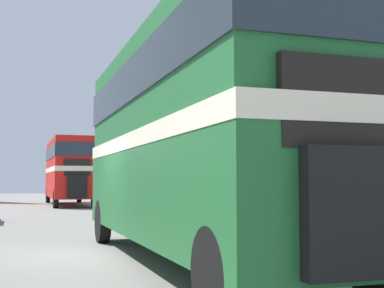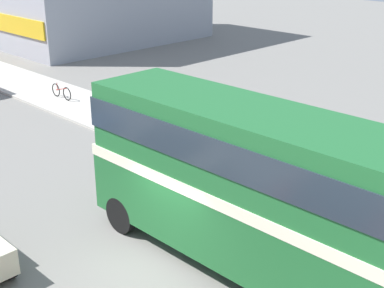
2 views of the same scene
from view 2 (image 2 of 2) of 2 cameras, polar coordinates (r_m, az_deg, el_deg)
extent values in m
plane|color=slate|center=(14.49, -3.53, -13.06)|extent=(120.00, 120.00, 0.00)
cube|color=#B7B2A8|center=(18.99, 11.80, -4.39)|extent=(3.50, 120.00, 0.12)
cube|color=#1E602D|center=(13.60, 7.14, -8.83)|extent=(2.48, 10.34, 1.70)
cube|color=beige|center=(13.13, 7.34, -5.04)|extent=(2.51, 10.39, 0.31)
cube|color=#1E602D|center=(12.68, 7.57, -0.66)|extent=(2.43, 10.14, 1.86)
cube|color=#232D38|center=(12.65, 7.59, -0.27)|extent=(2.51, 10.24, 0.84)
cylinder|color=black|center=(15.91, -7.54, -7.46)|extent=(0.28, 1.11, 1.11)
cylinder|color=black|center=(17.17, -1.75, -4.98)|extent=(0.28, 1.11, 1.11)
cylinder|color=black|center=(14.71, -19.02, -12.27)|extent=(0.20, 0.64, 0.64)
cylinder|color=#282833|center=(24.01, -3.91, 2.76)|extent=(0.15, 0.15, 0.78)
cylinder|color=#282833|center=(24.12, -3.59, 2.86)|extent=(0.15, 0.15, 0.78)
cylinder|color=#336B42|center=(23.85, -3.79, 4.39)|extent=(0.32, 0.32, 0.61)
sphere|color=beige|center=(23.73, -3.81, 5.34)|extent=(0.21, 0.21, 0.21)
torus|color=black|center=(28.56, -13.19, 5.23)|extent=(0.05, 0.71, 0.71)
torus|color=black|center=(29.43, -14.31, 5.61)|extent=(0.05, 0.71, 0.71)
cylinder|color=maroon|center=(28.95, -13.78, 5.71)|extent=(0.04, 1.06, 0.34)
cylinder|color=maroon|center=(29.25, -14.19, 5.96)|extent=(0.04, 0.04, 0.43)
cube|color=gold|center=(40.74, -18.82, 12.02)|extent=(0.12, 9.09, 1.23)
camera|label=1|loc=(9.53, 54.83, -33.78)|focal=50.00mm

